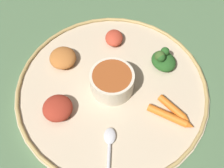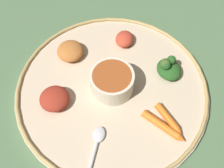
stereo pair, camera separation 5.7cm
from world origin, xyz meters
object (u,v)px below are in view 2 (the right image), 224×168
object	(u,v)px
spoon	(94,154)
carrot_near_spoon	(163,126)
carrot_outer	(169,120)
center_bowl	(112,81)
greens_pile	(168,68)

from	to	relation	value
spoon	carrot_near_spoon	bearing A→B (deg)	7.17
spoon	carrot_outer	xyz separation A→B (m)	(0.16, 0.03, 0.00)
center_bowl	spoon	bearing A→B (deg)	-117.61
center_bowl	spoon	world-z (taller)	center_bowl
center_bowl	greens_pile	world-z (taller)	center_bowl
spoon	carrot_outer	size ratio (longest dim) A/B	1.90
center_bowl	spoon	distance (m)	0.15
center_bowl	spoon	size ratio (longest dim) A/B	0.60
center_bowl	greens_pile	distance (m)	0.13
center_bowl	spoon	xyz separation A→B (m)	(-0.07, -0.14, -0.02)
center_bowl	carrot_outer	distance (m)	0.14
greens_pile	carrot_outer	size ratio (longest dim) A/B	0.81
center_bowl	carrot_near_spoon	distance (m)	0.14
center_bowl	carrot_outer	world-z (taller)	center_bowl
carrot_outer	carrot_near_spoon	bearing A→B (deg)	-147.17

